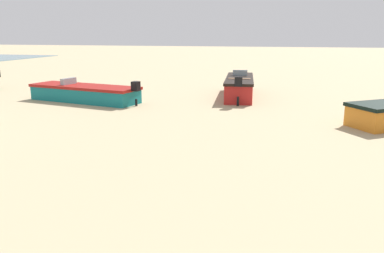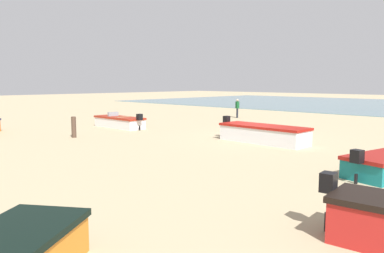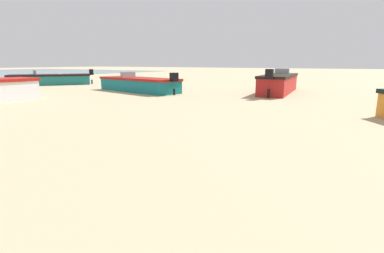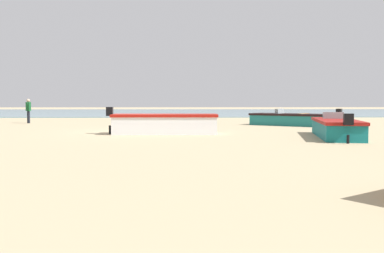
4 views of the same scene
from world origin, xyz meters
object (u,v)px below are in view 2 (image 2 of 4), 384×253
Objects in this scene: mooring_post_near_water at (74,127)px; beach_walker_foreground at (237,107)px; boat_white_2 at (119,122)px; boat_white_5 at (263,134)px.

mooring_post_near_water is 0.72× the size of beach_walker_foreground.
beach_walker_foreground is at bearing -7.05° from boat_white_2.
boat_white_2 is 0.89× the size of boat_white_5.
boat_white_5 is at bearing -82.99° from boat_white_2.
beach_walker_foreground is (0.77, -15.72, 0.37)m from mooring_post_near_water.
boat_white_5 is 13.55m from beach_walker_foreground.
boat_white_2 is at bearing -81.34° from boat_white_5.
boat_white_5 is 10.32m from mooring_post_near_water.
boat_white_5 reaches higher than boat_white_2.
boat_white_2 is 10.69m from boat_white_5.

